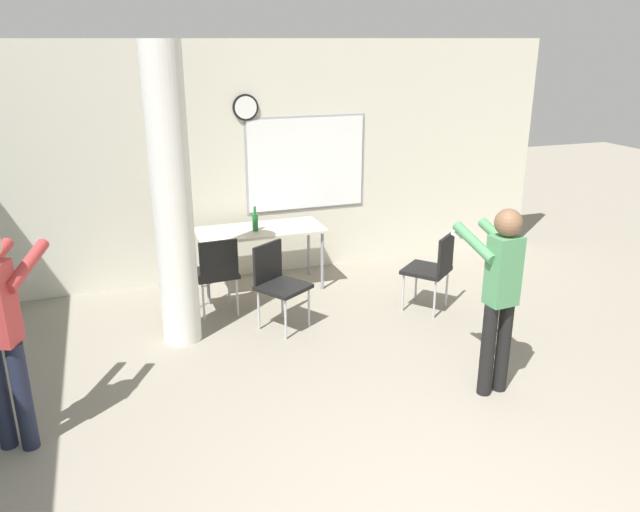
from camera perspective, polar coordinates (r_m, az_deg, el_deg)
name	(u,v)px	position (r m, az deg, el deg)	size (l,w,h in m)	color
wall_back	(243,163)	(7.55, -7.03, 8.46)	(8.00, 0.15, 2.80)	beige
support_pillar	(172,201)	(5.86, -13.37, 4.95)	(0.36, 0.36, 2.80)	silver
folding_table	(260,234)	(7.20, -5.49, 2.05)	(1.46, 0.63, 0.74)	beige
bottle_on_table	(255,222)	(7.09, -5.95, 3.16)	(0.07, 0.07, 0.28)	#1E6B2D
chair_table_front	(278,280)	(6.27, -3.88, -2.19)	(0.61, 0.61, 0.87)	black
chair_table_left	(217,270)	(6.60, -9.43, -1.27)	(0.46, 0.46, 0.87)	black
chair_mid_room	(433,266)	(6.73, 10.29, -0.91)	(0.62, 0.62, 0.87)	black
person_watching_back	(0,324)	(4.78, -27.20, -5.51)	(0.53, 0.66, 1.65)	#1E2338
person_playing_side	(499,287)	(5.16, 16.09, -2.77)	(0.38, 0.61, 1.58)	black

